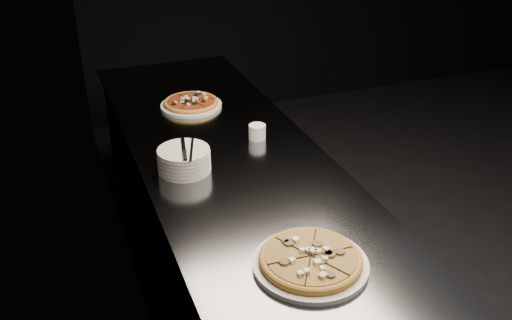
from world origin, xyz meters
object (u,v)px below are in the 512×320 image
object	(u,v)px
cutlery	(186,150)
plate_stack	(184,160)
pizza_mushroom	(310,261)
pizza_tomato	(191,103)
ramekin	(257,131)
counter	(231,244)

from	to	relation	value
cutlery	plate_stack	bearing A→B (deg)	129.53
pizza_mushroom	cutlery	world-z (taller)	cutlery
pizza_mushroom	pizza_tomato	distance (m)	1.30
pizza_mushroom	pizza_tomato	bearing A→B (deg)	90.25
pizza_mushroom	ramekin	distance (m)	0.87
counter	cutlery	distance (m)	0.59
pizza_tomato	cutlery	world-z (taller)	cutlery
pizza_tomato	cutlery	distance (m)	0.64
pizza_mushroom	cutlery	bearing A→B (deg)	105.34
pizza_mushroom	ramekin	bearing A→B (deg)	79.14
counter	pizza_mushroom	distance (m)	0.92
cutlery	pizza_mushroom	bearing A→B (deg)	-62.76
pizza_tomato	plate_stack	world-z (taller)	plate_stack
cutlery	ramekin	xyz separation A→B (m)	(0.35, 0.17, -0.06)
counter	pizza_tomato	world-z (taller)	pizza_tomato
plate_stack	ramekin	size ratio (longest dim) A/B	2.76
counter	plate_stack	size ratio (longest dim) A/B	12.24
pizza_mushroom	counter	bearing A→B (deg)	89.33
ramekin	cutlery	bearing A→B (deg)	-153.79
counter	ramekin	world-z (taller)	ramekin
pizza_mushroom	ramekin	world-z (taller)	ramekin
pizza_mushroom	cutlery	distance (m)	0.71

